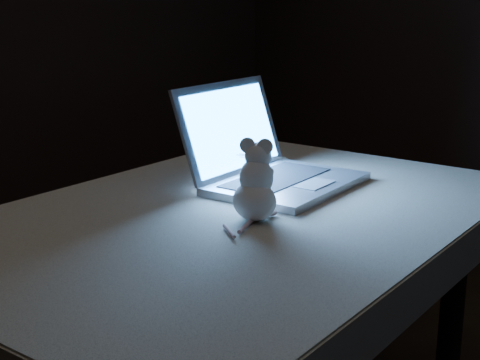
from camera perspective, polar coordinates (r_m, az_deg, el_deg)
table at (r=2.03m, az=-0.23°, el=-13.86°), size 1.74×1.35×0.82m
tablecloth at (r=1.89m, az=0.54°, el=-4.16°), size 1.75×1.25×0.12m
laptop at (r=2.06m, az=3.98°, el=3.59°), size 0.56×0.52×0.31m
plush_mouse at (r=1.75m, az=1.20°, el=-0.06°), size 0.18×0.18×0.21m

